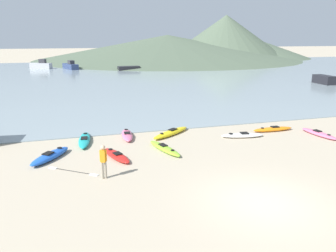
# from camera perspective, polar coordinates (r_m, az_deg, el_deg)

# --- Properties ---
(ground_plane) EXTENTS (400.00, 400.00, 0.00)m
(ground_plane) POSITION_cam_1_polar(r_m,az_deg,el_deg) (13.56, 16.35, -12.67)
(ground_plane) COLOR tan
(bay_water) EXTENTS (160.00, 70.00, 0.06)m
(bay_water) POSITION_cam_1_polar(r_m,az_deg,el_deg) (56.53, -9.52, 8.68)
(bay_water) COLOR gray
(bay_water) RESTS_ON ground_plane
(far_hill_left) EXTENTS (76.37, 76.37, 6.98)m
(far_hill_left) POSITION_cam_1_polar(r_m,az_deg,el_deg) (99.71, -0.10, 13.59)
(far_hill_left) COLOR #4C5B47
(far_hill_left) RESTS_ON ground_plane
(far_hill_midleft) EXTENTS (36.99, 36.99, 12.78)m
(far_hill_midleft) POSITION_cam_1_polar(r_m,az_deg,el_deg) (104.04, 10.02, 15.03)
(far_hill_midleft) COLOR #4C5B47
(far_hill_midleft) RESTS_ON ground_plane
(far_hill_midright) EXTENTS (39.48, 39.48, 6.82)m
(far_hill_midright) POSITION_cam_1_polar(r_m,az_deg,el_deg) (109.60, 13.41, 13.29)
(far_hill_midright) COLOR #4C5B47
(far_hill_midright) RESTS_ON ground_plane
(kayak_on_sand_0) EXTENTS (0.92, 2.89, 0.32)m
(kayak_on_sand_0) POSITION_cam_1_polar(r_m,az_deg,el_deg) (23.51, 24.78, -1.21)
(kayak_on_sand_0) COLOR #E5668C
(kayak_on_sand_0) RESTS_ON ground_plane
(kayak_on_sand_1) EXTENTS (1.01, 3.33, 0.35)m
(kayak_on_sand_1) POSITION_cam_1_polar(r_m,az_deg,el_deg) (20.63, -14.35, -2.36)
(kayak_on_sand_1) COLOR teal
(kayak_on_sand_1) RESTS_ON ground_plane
(kayak_on_sand_2) EXTENTS (2.82, 1.23, 0.30)m
(kayak_on_sand_2) POSITION_cam_1_polar(r_m,az_deg,el_deg) (21.56, 12.79, -1.58)
(kayak_on_sand_2) COLOR white
(kayak_on_sand_2) RESTS_ON ground_plane
(kayak_on_sand_3) EXTENTS (1.41, 3.16, 0.32)m
(kayak_on_sand_3) POSITION_cam_1_polar(r_m,az_deg,el_deg) (18.56, -0.64, -3.89)
(kayak_on_sand_3) COLOR #8CCC2D
(kayak_on_sand_3) RESTS_ON ground_plane
(kayak_on_sand_4) EXTENTS (3.20, 2.54, 0.38)m
(kayak_on_sand_4) POSITION_cam_1_polar(r_m,az_deg,el_deg) (21.45, 0.51, -1.16)
(kayak_on_sand_4) COLOR yellow
(kayak_on_sand_4) RESTS_ON ground_plane
(kayak_on_sand_5) EXTENTS (2.95, 0.63, 0.33)m
(kayak_on_sand_5) POSITION_cam_1_polar(r_m,az_deg,el_deg) (23.48, 17.78, -0.52)
(kayak_on_sand_5) COLOR orange
(kayak_on_sand_5) RESTS_ON ground_plane
(kayak_on_sand_6) EXTENTS (2.29, 2.86, 0.41)m
(kayak_on_sand_6) POSITION_cam_1_polar(r_m,az_deg,el_deg) (18.34, -19.83, -4.92)
(kayak_on_sand_6) COLOR blue
(kayak_on_sand_6) RESTS_ON ground_plane
(kayak_on_sand_7) EXTENTS (1.49, 2.76, 0.31)m
(kayak_on_sand_7) POSITION_cam_1_polar(r_m,az_deg,el_deg) (17.70, -8.97, -5.07)
(kayak_on_sand_7) COLOR red
(kayak_on_sand_7) RESTS_ON ground_plane
(kayak_on_sand_8) EXTENTS (0.91, 2.72, 0.37)m
(kayak_on_sand_8) POSITION_cam_1_polar(r_m,az_deg,el_deg) (21.12, -7.15, -1.56)
(kayak_on_sand_8) COLOR #E5668C
(kayak_on_sand_8) RESTS_ON ground_plane
(person_near_foreground) EXTENTS (0.32, 0.26, 1.59)m
(person_near_foreground) POSITION_cam_1_polar(r_m,az_deg,el_deg) (15.01, -11.18, -5.75)
(person_near_foreground) COLOR gray
(person_near_foreground) RESTS_ON ground_plane
(moored_boat_0) EXTENTS (1.65, 3.44, 1.15)m
(moored_boat_0) POSITION_cam_1_polar(r_m,az_deg,el_deg) (50.08, 25.53, 7.31)
(moored_boat_0) COLOR black
(moored_boat_0) RESTS_ON bay_water
(moored_boat_1) EXTENTS (3.15, 5.58, 1.76)m
(moored_boat_1) POSITION_cam_1_polar(r_m,az_deg,el_deg) (69.69, -16.62, 9.98)
(moored_boat_1) COLOR navy
(moored_boat_1) RESTS_ON bay_water
(moored_boat_2) EXTENTS (4.28, 2.02, 0.75)m
(moored_boat_2) POSITION_cam_1_polar(r_m,az_deg,el_deg) (65.23, -6.85, 9.97)
(moored_boat_2) COLOR black
(moored_boat_2) RESTS_ON bay_water
(moored_boat_4) EXTENTS (4.43, 3.02, 1.96)m
(moored_boat_4) POSITION_cam_1_polar(r_m,az_deg,el_deg) (72.37, -21.23, 9.82)
(moored_boat_4) COLOR #B2B2B7
(moored_boat_4) RESTS_ON bay_water
(loose_paddle) EXTENTS (2.33, 1.82, 0.03)m
(loose_paddle) POSITION_cam_1_polar(r_m,az_deg,el_deg) (16.43, -16.23, -7.57)
(loose_paddle) COLOR black
(loose_paddle) RESTS_ON ground_plane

